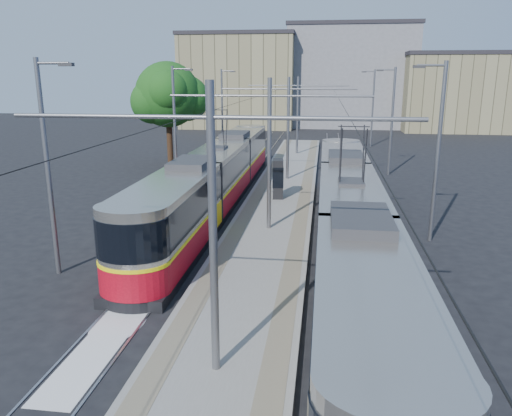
# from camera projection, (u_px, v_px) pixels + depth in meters

# --- Properties ---
(ground) EXTENTS (160.00, 160.00, 0.00)m
(ground) POSITION_uv_depth(u_px,v_px,m) (242.00, 308.00, 16.39)
(ground) COLOR black
(ground) RESTS_ON ground
(platform) EXTENTS (4.00, 50.00, 0.30)m
(platform) POSITION_uv_depth(u_px,v_px,m) (284.00, 190.00, 32.63)
(platform) COLOR gray
(platform) RESTS_ON ground
(tactile_strip_left) EXTENTS (0.70, 50.00, 0.01)m
(tactile_strip_left) POSITION_uv_depth(u_px,v_px,m) (262.00, 187.00, 32.78)
(tactile_strip_left) COLOR gray
(tactile_strip_left) RESTS_ON platform
(tactile_strip_right) EXTENTS (0.70, 50.00, 0.01)m
(tactile_strip_right) POSITION_uv_depth(u_px,v_px,m) (306.00, 188.00, 32.40)
(tactile_strip_right) COLOR gray
(tactile_strip_right) RESTS_ON platform
(rails) EXTENTS (8.71, 70.00, 0.03)m
(rails) POSITION_uv_depth(u_px,v_px,m) (284.00, 192.00, 32.66)
(rails) COLOR gray
(rails) RESTS_ON ground
(track_arrow) EXTENTS (1.20, 5.00, 0.01)m
(track_arrow) POSITION_uv_depth(u_px,v_px,m) (98.00, 347.00, 13.98)
(track_arrow) COLOR silver
(track_arrow) RESTS_ON ground
(tram_left) EXTENTS (2.43, 28.75, 5.50)m
(tram_left) POSITION_uv_depth(u_px,v_px,m) (218.00, 176.00, 29.23)
(tram_left) COLOR black
(tram_left) RESTS_ON ground
(tram_right) EXTENTS (2.43, 28.55, 5.50)m
(tram_right) POSITION_uv_depth(u_px,v_px,m) (349.00, 218.00, 19.95)
(tram_right) COLOR black
(tram_right) RESTS_ON ground
(catenary) EXTENTS (9.20, 70.00, 7.00)m
(catenary) POSITION_uv_depth(u_px,v_px,m) (281.00, 127.00, 28.78)
(catenary) COLOR slate
(catenary) RESTS_ON platform
(street_lamps) EXTENTS (15.18, 38.22, 8.00)m
(street_lamps) POSITION_uv_depth(u_px,v_px,m) (289.00, 122.00, 35.42)
(street_lamps) COLOR slate
(street_lamps) RESTS_ON ground
(shelter) EXTENTS (0.74, 1.11, 2.31)m
(shelter) POSITION_uv_depth(u_px,v_px,m) (278.00, 178.00, 29.56)
(shelter) COLOR black
(shelter) RESTS_ON platform
(tree) EXTENTS (5.87, 5.43, 8.53)m
(tree) POSITION_uv_depth(u_px,v_px,m) (173.00, 96.00, 41.05)
(tree) COLOR #382314
(tree) RESTS_ON ground
(building_left) EXTENTS (16.32, 12.24, 13.23)m
(building_left) POSITION_uv_depth(u_px,v_px,m) (240.00, 81.00, 73.44)
(building_left) COLOR gray
(building_left) RESTS_ON ground
(building_centre) EXTENTS (18.36, 14.28, 14.59)m
(building_centre) POSITION_uv_depth(u_px,v_px,m) (349.00, 76.00, 75.02)
(building_centre) COLOR gray
(building_centre) RESTS_ON ground
(building_right) EXTENTS (14.28, 10.20, 10.45)m
(building_right) POSITION_uv_depth(u_px,v_px,m) (455.00, 92.00, 67.99)
(building_right) COLOR gray
(building_right) RESTS_ON ground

